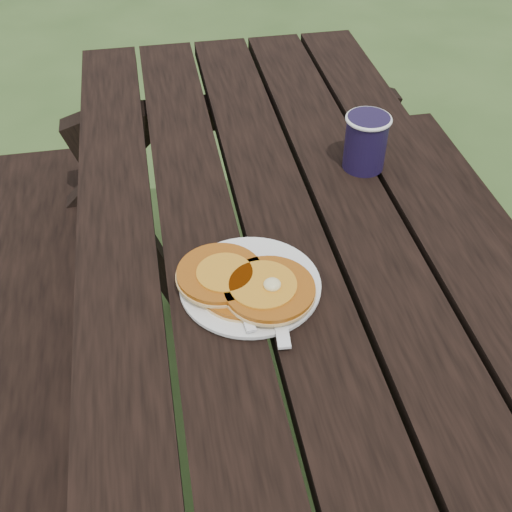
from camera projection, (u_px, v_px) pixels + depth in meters
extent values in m
plane|color=#344F22|center=(280.00, 471.00, 1.63)|extent=(60.00, 60.00, 0.00)
cube|color=black|center=(291.00, 259.00, 1.14)|extent=(0.75, 1.80, 0.04)
cube|color=black|center=(12.00, 406.00, 1.27)|extent=(0.25, 1.80, 0.04)
cylinder|color=white|center=(250.00, 286.00, 1.06)|extent=(0.29, 0.29, 0.01)
cylinder|color=#B05A13|center=(244.00, 287.00, 1.04)|extent=(0.14, 0.14, 0.01)
cylinder|color=#B05A13|center=(220.00, 274.00, 1.05)|extent=(0.14, 0.14, 0.01)
cylinder|color=#B05A13|center=(269.00, 289.00, 1.02)|extent=(0.15, 0.15, 0.01)
cylinder|color=#BE791B|center=(263.00, 284.00, 1.02)|extent=(0.11, 0.11, 0.00)
ellipsoid|color=#F4E59E|center=(272.00, 285.00, 1.01)|extent=(0.03, 0.03, 0.02)
cube|color=white|center=(278.00, 304.00, 1.02)|extent=(0.04, 0.18, 0.00)
cylinder|color=black|center=(366.00, 142.00, 1.28)|extent=(0.08, 0.08, 0.11)
torus|color=white|center=(369.00, 119.00, 1.25)|extent=(0.09, 0.09, 0.01)
cylinder|color=black|center=(369.00, 120.00, 1.25)|extent=(0.07, 0.07, 0.01)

